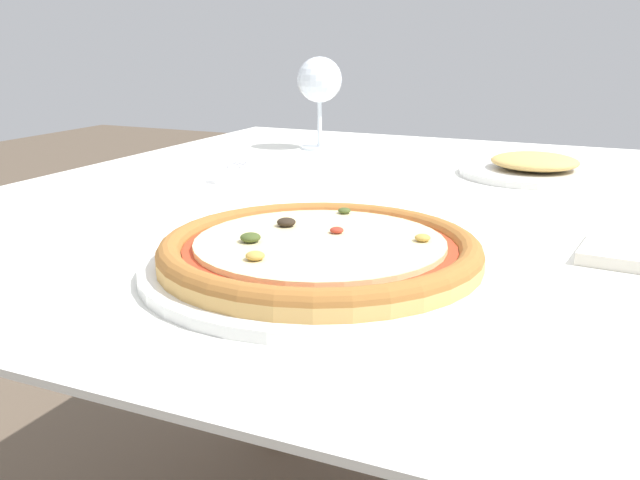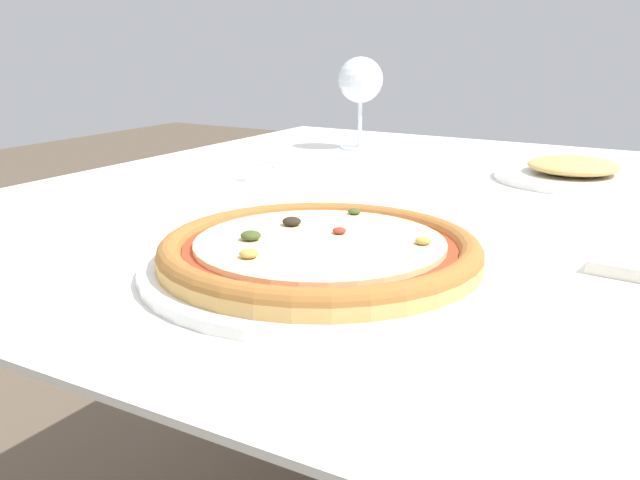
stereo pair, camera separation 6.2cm
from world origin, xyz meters
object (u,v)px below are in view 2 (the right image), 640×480
object	(u,v)px
pizza_plate	(320,254)
side_plate	(573,172)
dining_table	(497,272)
fork	(263,169)
wine_glass_far_left	(360,83)

from	to	relation	value
pizza_plate	side_plate	size ratio (longest dim) A/B	1.44
dining_table	fork	size ratio (longest dim) A/B	7.46
fork	side_plate	size ratio (longest dim) A/B	0.77
fork	wine_glass_far_left	bearing A→B (deg)	84.17
fork	wine_glass_far_left	world-z (taller)	wine_glass_far_left
pizza_plate	side_plate	distance (m)	0.55
pizza_plate	fork	size ratio (longest dim) A/B	1.88
dining_table	fork	distance (m)	0.41
dining_table	fork	xyz separation A→B (m)	(-0.39, 0.07, 0.08)
fork	side_plate	bearing A→B (deg)	21.33
pizza_plate	fork	bearing A→B (deg)	130.78
fork	pizza_plate	bearing A→B (deg)	-49.22
dining_table	pizza_plate	size ratio (longest dim) A/B	3.98
wine_glass_far_left	side_plate	bearing A→B (deg)	-14.44
side_plate	pizza_plate	bearing A→B (deg)	-100.96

